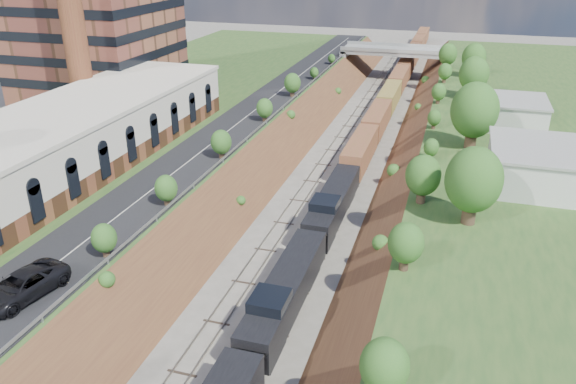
% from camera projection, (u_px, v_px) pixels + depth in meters
% --- Properties ---
extents(platform_left, '(44.00, 180.00, 5.00)m').
position_uv_depth(platform_left, '(124.00, 135.00, 84.99)').
color(platform_left, '#2B4F20').
rests_on(platform_left, ground).
extents(embankment_left, '(10.00, 180.00, 10.00)m').
position_uv_depth(embankment_left, '(261.00, 166.00, 80.18)').
color(embankment_left, brown).
rests_on(embankment_left, ground).
extents(embankment_right, '(10.00, 180.00, 10.00)m').
position_uv_depth(embankment_right, '(417.00, 184.00, 74.34)').
color(embankment_right, brown).
rests_on(embankment_right, ground).
extents(rail_left_track, '(1.58, 180.00, 0.18)m').
position_uv_depth(rail_left_track, '(318.00, 172.00, 77.92)').
color(rail_left_track, gray).
rests_on(rail_left_track, ground).
extents(rail_right_track, '(1.58, 180.00, 0.18)m').
position_uv_depth(rail_right_track, '(355.00, 176.00, 76.54)').
color(rail_right_track, gray).
rests_on(rail_right_track, ground).
extents(road, '(8.00, 180.00, 0.10)m').
position_uv_depth(road, '(230.00, 130.00, 79.30)').
color(road, black).
rests_on(road, platform_left).
extents(guardrail, '(0.10, 171.00, 0.70)m').
position_uv_depth(guardrail, '(257.00, 129.00, 77.84)').
color(guardrail, '#99999E').
rests_on(guardrail, platform_left).
extents(commercial_building, '(14.30, 62.30, 7.00)m').
position_uv_depth(commercial_building, '(48.00, 148.00, 62.01)').
color(commercial_building, brown).
rests_on(commercial_building, platform_left).
extents(overpass, '(24.50, 8.30, 7.40)m').
position_uv_depth(overpass, '(395.00, 57.00, 129.35)').
color(overpass, gray).
rests_on(overpass, ground).
extents(white_building_near, '(9.00, 12.00, 4.00)m').
position_uv_depth(white_building_near, '(533.00, 166.00, 61.18)').
color(white_building_near, silver).
rests_on(white_building_near, platform_right).
extents(white_building_far, '(8.00, 10.00, 3.60)m').
position_uv_depth(white_building_far, '(515.00, 113.00, 80.59)').
color(white_building_far, silver).
rests_on(white_building_far, platform_right).
extents(tree_right_large, '(5.25, 5.25, 7.61)m').
position_uv_depth(tree_right_large, '(474.00, 180.00, 51.45)').
color(tree_right_large, '#473323').
rests_on(tree_right_large, platform_right).
extents(tree_left_crest, '(2.45, 2.45, 3.55)m').
position_uv_depth(tree_left_crest, '(74.00, 264.00, 42.60)').
color(tree_left_crest, '#473323').
rests_on(tree_left_crest, platform_left).
extents(freight_train, '(2.90, 178.97, 4.55)m').
position_uv_depth(freight_train, '(389.00, 98.00, 104.96)').
color(freight_train, black).
rests_on(freight_train, ground).
extents(suv, '(4.61, 7.54, 1.95)m').
position_uv_depth(suv, '(22.00, 286.00, 41.66)').
color(suv, black).
rests_on(suv, road).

